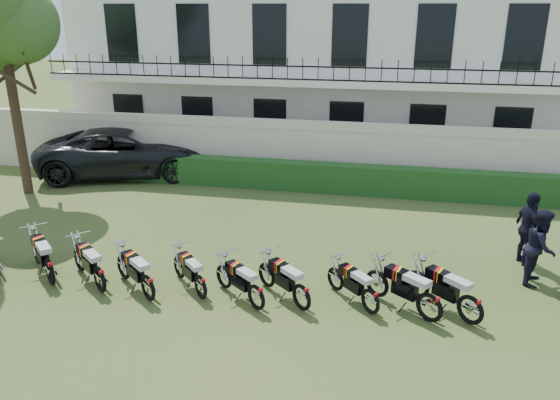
{
  "coord_description": "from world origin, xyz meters",
  "views": [
    {
      "loc": [
        3.18,
        -10.81,
        6.14
      ],
      "look_at": [
        0.56,
        1.95,
        1.48
      ],
      "focal_mm": 35.0,
      "sensor_mm": 36.0,
      "label": 1
    }
  ],
  "objects_px": {
    "suv": "(127,152)",
    "motorcycle_8": "(430,301)",
    "motorcycle_5": "(256,291)",
    "motorcycle_1": "(49,266)",
    "motorcycle_2": "(99,273)",
    "motorcycle_6": "(302,291)",
    "officer_5": "(529,229)",
    "motorcycle_4": "(200,282)",
    "officer_4": "(541,247)",
    "motorcycle_9": "(471,303)",
    "tree_west_near": "(1,14)",
    "motorcycle_3": "(148,282)",
    "motorcycle_7": "(371,296)"
  },
  "relations": [
    {
      "from": "motorcycle_4",
      "to": "officer_5",
      "type": "height_order",
      "value": "officer_5"
    },
    {
      "from": "motorcycle_3",
      "to": "officer_4",
      "type": "xyz_separation_m",
      "value": [
        8.52,
        2.65,
        0.43
      ]
    },
    {
      "from": "motorcycle_2",
      "to": "suv",
      "type": "bearing_deg",
      "value": 62.48
    },
    {
      "from": "motorcycle_1",
      "to": "motorcycle_3",
      "type": "bearing_deg",
      "value": -51.31
    },
    {
      "from": "motorcycle_6",
      "to": "officer_4",
      "type": "height_order",
      "value": "officer_4"
    },
    {
      "from": "motorcycle_2",
      "to": "motorcycle_1",
      "type": "bearing_deg",
      "value": 126.58
    },
    {
      "from": "motorcycle_7",
      "to": "motorcycle_9",
      "type": "bearing_deg",
      "value": -43.93
    },
    {
      "from": "motorcycle_7",
      "to": "motorcycle_5",
      "type": "bearing_deg",
      "value": 143.83
    },
    {
      "from": "officer_5",
      "to": "tree_west_near",
      "type": "bearing_deg",
      "value": 66.06
    },
    {
      "from": "motorcycle_5",
      "to": "motorcycle_8",
      "type": "relative_size",
      "value": 0.88
    },
    {
      "from": "motorcycle_1",
      "to": "motorcycle_7",
      "type": "xyz_separation_m",
      "value": [
        7.3,
        0.22,
        -0.07
      ]
    },
    {
      "from": "motorcycle_7",
      "to": "officer_4",
      "type": "bearing_deg",
      "value": -13.37
    },
    {
      "from": "motorcycle_7",
      "to": "officer_5",
      "type": "distance_m",
      "value": 4.9
    },
    {
      "from": "suv",
      "to": "officer_4",
      "type": "height_order",
      "value": "officer_4"
    },
    {
      "from": "motorcycle_1",
      "to": "motorcycle_9",
      "type": "bearing_deg",
      "value": -45.03
    },
    {
      "from": "motorcycle_4",
      "to": "motorcycle_9",
      "type": "distance_m",
      "value": 5.68
    },
    {
      "from": "motorcycle_6",
      "to": "officer_5",
      "type": "height_order",
      "value": "officer_5"
    },
    {
      "from": "motorcycle_1",
      "to": "motorcycle_2",
      "type": "height_order",
      "value": "motorcycle_1"
    },
    {
      "from": "motorcycle_8",
      "to": "suv",
      "type": "distance_m",
      "value": 13.65
    },
    {
      "from": "motorcycle_3",
      "to": "motorcycle_7",
      "type": "xyz_separation_m",
      "value": [
        4.78,
        0.44,
        -0.04
      ]
    },
    {
      "from": "motorcycle_1",
      "to": "suv",
      "type": "xyz_separation_m",
      "value": [
        -2.26,
        8.54,
        0.39
      ]
    },
    {
      "from": "tree_west_near",
      "to": "motorcycle_5",
      "type": "distance_m",
      "value": 12.53
    },
    {
      "from": "officer_5",
      "to": "motorcycle_5",
      "type": "bearing_deg",
      "value": 105.06
    },
    {
      "from": "motorcycle_6",
      "to": "motorcycle_3",
      "type": "bearing_deg",
      "value": 136.43
    },
    {
      "from": "motorcycle_2",
      "to": "motorcycle_7",
      "type": "height_order",
      "value": "motorcycle_2"
    },
    {
      "from": "motorcycle_8",
      "to": "motorcycle_9",
      "type": "bearing_deg",
      "value": -47.18
    },
    {
      "from": "motorcycle_5",
      "to": "suv",
      "type": "height_order",
      "value": "suv"
    },
    {
      "from": "motorcycle_8",
      "to": "officer_4",
      "type": "xyz_separation_m",
      "value": [
        2.55,
        2.29,
        0.4
      ]
    },
    {
      "from": "motorcycle_4",
      "to": "tree_west_near",
      "type": "bearing_deg",
      "value": 100.64
    },
    {
      "from": "motorcycle_5",
      "to": "tree_west_near",
      "type": "bearing_deg",
      "value": 96.94
    },
    {
      "from": "motorcycle_4",
      "to": "motorcycle_7",
      "type": "relative_size",
      "value": 0.98
    },
    {
      "from": "motorcycle_5",
      "to": "suv",
      "type": "distance_m",
      "value": 11.25
    },
    {
      "from": "motorcycle_2",
      "to": "motorcycle_9",
      "type": "relative_size",
      "value": 1.0
    },
    {
      "from": "motorcycle_6",
      "to": "officer_5",
      "type": "relative_size",
      "value": 0.77
    },
    {
      "from": "motorcycle_7",
      "to": "officer_5",
      "type": "bearing_deg",
      "value": -2.9
    },
    {
      "from": "motorcycle_4",
      "to": "officer_5",
      "type": "xyz_separation_m",
      "value": [
        7.36,
        3.32,
        0.51
      ]
    },
    {
      "from": "motorcycle_4",
      "to": "motorcycle_8",
      "type": "bearing_deg",
      "value": -44.12
    },
    {
      "from": "motorcycle_5",
      "to": "officer_5",
      "type": "xyz_separation_m",
      "value": [
        6.05,
        3.53,
        0.5
      ]
    },
    {
      "from": "officer_4",
      "to": "motorcycle_9",
      "type": "bearing_deg",
      "value": 161.57
    },
    {
      "from": "motorcycle_6",
      "to": "officer_5",
      "type": "distance_m",
      "value": 6.13
    },
    {
      "from": "motorcycle_4",
      "to": "officer_5",
      "type": "distance_m",
      "value": 8.09
    },
    {
      "from": "motorcycle_1",
      "to": "motorcycle_9",
      "type": "xyz_separation_m",
      "value": [
        9.29,
        0.22,
        -0.01
      ]
    },
    {
      "from": "motorcycle_3",
      "to": "motorcycle_6",
      "type": "relative_size",
      "value": 1.05
    },
    {
      "from": "suv",
      "to": "officer_5",
      "type": "height_order",
      "value": "officer_5"
    },
    {
      "from": "motorcycle_1",
      "to": "officer_4",
      "type": "relative_size",
      "value": 0.84
    },
    {
      "from": "motorcycle_8",
      "to": "suv",
      "type": "height_order",
      "value": "suv"
    },
    {
      "from": "motorcycle_7",
      "to": "motorcycle_8",
      "type": "height_order",
      "value": "motorcycle_8"
    },
    {
      "from": "tree_west_near",
      "to": "motorcycle_4",
      "type": "xyz_separation_m",
      "value": [
        8.29,
        -5.74,
        -5.46
      ]
    },
    {
      "from": "suv",
      "to": "motorcycle_8",
      "type": "bearing_deg",
      "value": -146.03
    },
    {
      "from": "tree_west_near",
      "to": "suv",
      "type": "xyz_separation_m",
      "value": [
        2.41,
        2.7,
        -4.99
      ]
    }
  ]
}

